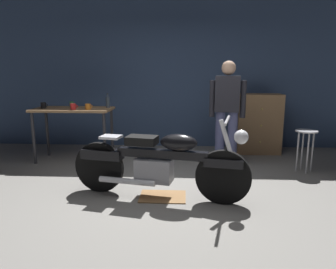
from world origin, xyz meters
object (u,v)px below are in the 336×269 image
at_px(person_standing, 227,109).
at_px(mug_black_matte, 43,105).
at_px(wooden_dresser, 258,124).
at_px(bottle, 108,102).
at_px(mug_red_diner, 73,107).
at_px(mug_orange_travel, 88,107).
at_px(motorcycle, 159,162).
at_px(shop_stool, 306,140).
at_px(mug_green_speckled, 72,104).

distance_m(person_standing, mug_black_matte, 3.02).
bearing_deg(person_standing, wooden_dresser, -118.63).
distance_m(mug_black_matte, bottle, 1.06).
relative_size(person_standing, mug_red_diner, 13.77).
relative_size(mug_black_matte, bottle, 0.50).
relative_size(wooden_dresser, mug_red_diner, 9.07).
xyz_separation_m(mug_orange_travel, bottle, (0.26, 0.27, 0.05)).
height_order(motorcycle, shop_stool, motorcycle).
distance_m(motorcycle, wooden_dresser, 2.81).
bearing_deg(mug_orange_travel, bottle, 46.30).
bearing_deg(mug_orange_travel, mug_red_diner, -170.67).
distance_m(mug_black_matte, mug_green_speckled, 0.46).
distance_m(wooden_dresser, mug_black_matte, 3.82).
relative_size(person_standing, shop_stool, 2.61).
height_order(mug_red_diner, bottle, bottle).
xyz_separation_m(wooden_dresser, mug_black_matte, (-3.72, -0.76, 0.40)).
height_order(wooden_dresser, bottle, bottle).
bearing_deg(mug_green_speckled, mug_black_matte, -148.87).
relative_size(shop_stool, mug_green_speckled, 6.02).
bearing_deg(mug_orange_travel, wooden_dresser, 16.37).
bearing_deg(wooden_dresser, mug_red_diner, -164.13).
height_order(wooden_dresser, mug_green_speckled, wooden_dresser).
distance_m(motorcycle, mug_red_diner, 2.08).
distance_m(motorcycle, mug_green_speckled, 2.45).
xyz_separation_m(mug_black_matte, mug_red_diner, (0.55, -0.14, -0.00)).
height_order(person_standing, bottle, person_standing).
height_order(mug_green_speckled, mug_orange_travel, mug_green_speckled).
bearing_deg(mug_green_speckled, mug_orange_travel, -40.92).
bearing_deg(mug_black_matte, mug_red_diner, -14.11).
height_order(shop_stool, mug_green_speckled, mug_green_speckled).
bearing_deg(shop_stool, mug_green_speckled, 170.87).
bearing_deg(person_standing, mug_orange_travel, 10.96).
distance_m(shop_stool, mug_black_matte, 4.22).
distance_m(shop_stool, wooden_dresser, 1.22).
height_order(mug_black_matte, mug_red_diner, mug_black_matte).
distance_m(wooden_dresser, bottle, 2.78).
xyz_separation_m(motorcycle, mug_black_matte, (-2.05, 1.49, 0.50)).
height_order(motorcycle, person_standing, person_standing).
bearing_deg(person_standing, mug_red_diner, 11.81).
xyz_separation_m(mug_green_speckled, mug_orange_travel, (0.39, -0.34, -0.00)).
bearing_deg(shop_stool, wooden_dresser, 112.08).
height_order(mug_black_matte, mug_green_speckled, mug_black_matte).
xyz_separation_m(motorcycle, shop_stool, (2.13, 1.12, 0.05)).
distance_m(shop_stool, mug_green_speckled, 3.86).
relative_size(mug_green_speckled, mug_red_diner, 0.88).
bearing_deg(mug_orange_travel, mug_green_speckled, 139.08).
xyz_separation_m(shop_stool, mug_black_matte, (-4.18, 0.37, 0.45)).
distance_m(shop_stool, mug_orange_travel, 3.44).
bearing_deg(wooden_dresser, mug_orange_travel, -163.63).
bearing_deg(motorcycle, mug_red_diner, 149.17).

